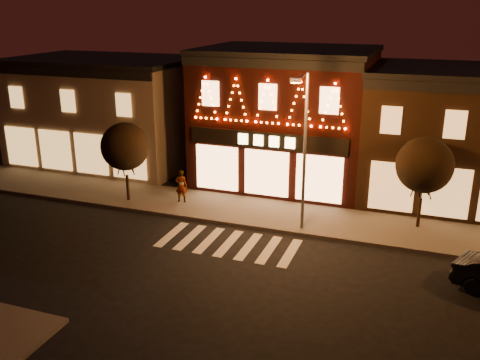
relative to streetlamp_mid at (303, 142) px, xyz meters
The scene contains 9 objects.
ground 8.39m from the streetlamp_mid, 114.25° to the right, with size 120.00×120.00×0.00m, color black.
sidewalk_far 4.92m from the streetlamp_mid, 118.23° to the left, with size 44.00×4.00×0.15m, color #47423D.
building_left 17.63m from the streetlamp_mid, 154.37° to the left, with size 12.20×8.28×7.30m.
building_pulp 8.14m from the streetlamp_mid, 110.70° to the left, with size 10.20×8.34×8.30m.
building_right_a 10.13m from the streetlamp_mid, 48.97° to the left, with size 9.20×8.28×7.50m.
streetlamp_mid is the anchor object (origin of this frame).
tree_left 10.34m from the streetlamp_mid, behind, with size 2.66×2.66×4.45m.
tree_right 6.09m from the streetlamp_mid, 23.75° to the left, with size 2.75×2.75×4.59m.
pedestrian 8.18m from the streetlamp_mid, 168.05° to the left, with size 0.68×0.45×1.86m, color gray.
Camera 1 is at (8.26, -17.18, 10.76)m, focal length 39.56 mm.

